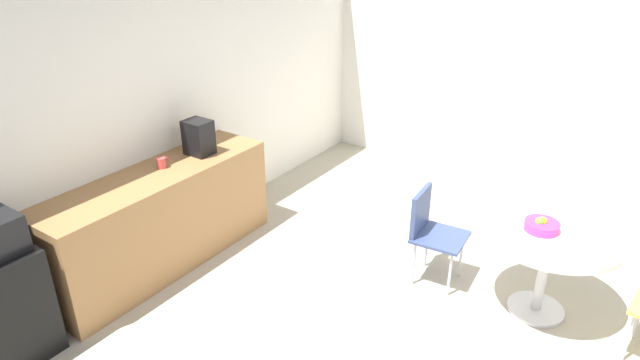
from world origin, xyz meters
TOP-DOWN VIEW (x-y plane):
  - ground_plane at (0.00, 0.00)m, footprint 6.00×6.00m
  - wall_back at (0.00, 3.00)m, footprint 6.00×0.10m
  - wall_side_right at (3.00, 0.00)m, footprint 0.10×6.00m
  - counter_block at (-0.50, 2.65)m, footprint 2.18×0.60m
  - mini_fridge at (-1.94, 2.65)m, footprint 0.54×0.54m
  - round_table at (0.72, -0.35)m, footprint 1.04×1.04m
  - chair_navy at (0.64, 0.59)m, footprint 0.45×0.45m
  - fruit_bowl at (0.71, -0.27)m, footprint 0.26×0.26m
  - mug_white at (-0.38, 2.69)m, footprint 0.13×0.08m
  - coffee_maker at (0.04, 2.65)m, footprint 0.20×0.24m

SIDE VIEW (x-z plane):
  - ground_plane at x=0.00m, z-range 0.00..0.00m
  - mini_fridge at x=-1.94m, z-range 0.00..0.85m
  - counter_block at x=-0.50m, z-range 0.00..0.90m
  - chair_navy at x=0.64m, z-range 0.11..0.94m
  - round_table at x=0.72m, z-range 0.22..0.96m
  - fruit_bowl at x=0.71m, z-range 0.72..0.83m
  - mug_white at x=-0.38m, z-range 0.90..1.00m
  - coffee_maker at x=0.04m, z-range 0.90..1.22m
  - wall_back at x=0.00m, z-range 0.00..2.60m
  - wall_side_right at x=3.00m, z-range 0.00..2.60m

